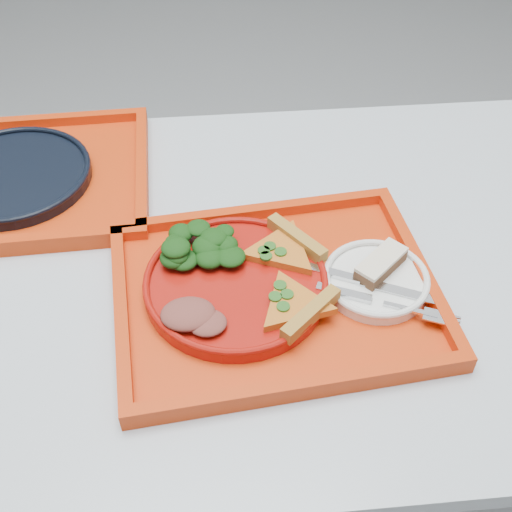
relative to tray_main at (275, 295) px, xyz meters
name	(u,v)px	position (x,y,z in m)	size (l,w,h in m)	color
ground	(205,486)	(-0.14, 0.08, -0.76)	(10.00, 10.00, 0.00)	gray
table	(181,295)	(-0.14, 0.08, -0.08)	(1.60, 0.80, 0.75)	#B3BEC9
tray_main	(275,295)	(0.00, 0.00, 0.00)	(0.45, 0.35, 0.01)	red
tray_far	(16,183)	(-0.41, 0.29, 0.00)	(0.45, 0.35, 0.01)	red
dinner_plate	(236,285)	(-0.05, 0.01, 0.02)	(0.26, 0.26, 0.02)	#9A110A
side_plate	(376,282)	(0.15, 0.00, 0.01)	(0.15, 0.15, 0.01)	white
navy_plate	(14,177)	(-0.41, 0.29, 0.01)	(0.26, 0.26, 0.02)	black
pizza_slice_a	(293,302)	(0.02, -0.05, 0.03)	(0.12, 0.10, 0.02)	gold
pizza_slice_b	(282,248)	(0.02, 0.06, 0.03)	(0.13, 0.11, 0.02)	gold
salad_heap	(198,234)	(-0.10, 0.08, 0.05)	(0.10, 0.09, 0.05)	black
meat_portion	(188,314)	(-0.12, -0.05, 0.04)	(0.07, 0.06, 0.02)	brown
dessert_bar	(381,264)	(0.15, 0.02, 0.03)	(0.09, 0.08, 0.02)	#4C2A19
knife	(371,283)	(0.13, -0.01, 0.02)	(0.18, 0.02, 0.01)	silver
fork	(382,302)	(0.14, -0.05, 0.02)	(0.18, 0.02, 0.01)	silver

